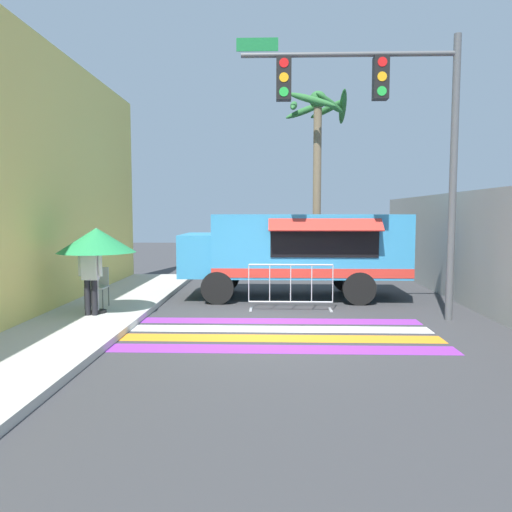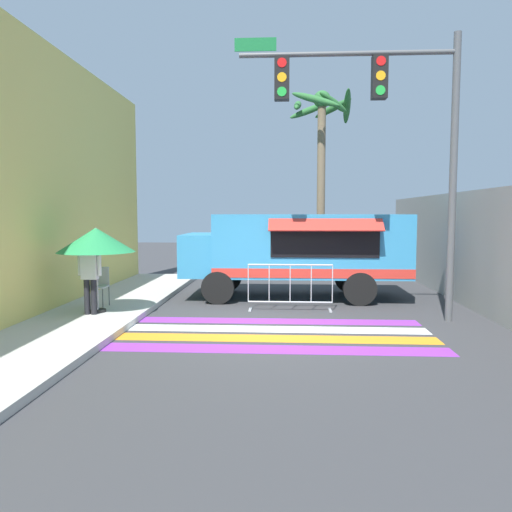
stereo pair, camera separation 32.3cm
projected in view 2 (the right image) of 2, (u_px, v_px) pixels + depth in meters
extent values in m
plane|color=#38383A|center=(269.00, 329.00, 10.19)|extent=(60.00, 60.00, 0.00)
cube|color=#B7B5AD|center=(29.00, 323.00, 10.48)|extent=(4.40, 16.00, 0.14)
cube|color=#E5D166|center=(16.00, 176.00, 10.23)|extent=(0.25, 16.00, 6.26)
cube|color=gray|center=(468.00, 249.00, 12.76)|extent=(0.20, 16.00, 2.92)
cube|color=purple|center=(267.00, 349.00, 8.66)|extent=(6.40, 0.56, 0.01)
cube|color=orange|center=(268.00, 338.00, 9.42)|extent=(6.40, 0.56, 0.01)
cube|color=white|center=(269.00, 329.00, 10.17)|extent=(6.40, 0.56, 0.01)
cube|color=purple|center=(270.00, 321.00, 10.93)|extent=(6.40, 0.56, 0.01)
cube|color=#338CBF|center=(310.00, 245.00, 13.85)|extent=(5.20, 2.37, 1.69)
cube|color=#338CBF|center=(217.00, 254.00, 14.02)|extent=(1.83, 2.18, 1.14)
cube|color=#1E232D|center=(187.00, 244.00, 14.04)|extent=(0.06, 1.89, 0.43)
cube|color=black|center=(325.00, 243.00, 12.62)|extent=(2.75, 0.03, 0.76)
cube|color=red|center=(326.00, 225.00, 12.38)|extent=(2.85, 0.43, 0.31)
cube|color=red|center=(312.00, 274.00, 12.72)|extent=(5.20, 0.01, 0.24)
cylinder|color=black|center=(218.00, 288.00, 12.99)|extent=(0.86, 0.22, 0.86)
cylinder|color=black|center=(227.00, 277.00, 15.16)|extent=(0.86, 0.22, 0.86)
cylinder|color=black|center=(360.00, 289.00, 12.78)|extent=(0.86, 0.22, 0.86)
cylinder|color=black|center=(349.00, 278.00, 14.95)|extent=(0.86, 0.22, 0.86)
cylinder|color=#515456|center=(453.00, 180.00, 10.71)|extent=(0.16, 0.16, 6.16)
cylinder|color=#515456|center=(347.00, 54.00, 10.61)|extent=(4.61, 0.11, 0.11)
cube|color=black|center=(379.00, 77.00, 10.59)|extent=(0.32, 0.28, 0.90)
cylinder|color=red|center=(381.00, 61.00, 10.42)|extent=(0.20, 0.02, 0.20)
cylinder|color=#F2A519|center=(381.00, 76.00, 10.45)|extent=(0.20, 0.02, 0.20)
cylinder|color=green|center=(380.00, 90.00, 10.47)|extent=(0.20, 0.02, 0.20)
cube|color=black|center=(282.00, 79.00, 10.71)|extent=(0.32, 0.28, 0.90)
cylinder|color=red|center=(282.00, 63.00, 10.54)|extent=(0.20, 0.02, 0.20)
cylinder|color=#F2A519|center=(282.00, 77.00, 10.57)|extent=(0.20, 0.02, 0.20)
cylinder|color=green|center=(282.00, 92.00, 10.59)|extent=(0.20, 0.02, 0.20)
cube|color=#197238|center=(255.00, 45.00, 10.69)|extent=(0.90, 0.02, 0.28)
cylinder|color=black|center=(98.00, 311.00, 11.27)|extent=(0.36, 0.36, 0.06)
cylinder|color=#B2B2B7|center=(97.00, 270.00, 11.19)|extent=(0.04, 0.04, 1.91)
cone|color=#268C4C|center=(96.00, 240.00, 11.13)|extent=(1.72, 1.72, 0.55)
cylinder|color=#4C4C51|center=(85.00, 298.00, 11.69)|extent=(0.02, 0.02, 0.47)
cylinder|color=#4C4C51|center=(103.00, 299.00, 11.66)|extent=(0.02, 0.02, 0.47)
cylinder|color=#4C4C51|center=(92.00, 296.00, 12.11)|extent=(0.02, 0.02, 0.47)
cylinder|color=#4C4C51|center=(109.00, 296.00, 12.08)|extent=(0.02, 0.02, 0.47)
cube|color=beige|center=(97.00, 287.00, 11.86)|extent=(0.45, 0.45, 0.03)
cube|color=beige|center=(100.00, 276.00, 12.05)|extent=(0.45, 0.03, 0.44)
cylinder|color=black|center=(87.00, 297.00, 10.98)|extent=(0.13, 0.13, 0.78)
cylinder|color=black|center=(94.00, 297.00, 10.97)|extent=(0.13, 0.13, 0.78)
cube|color=silver|center=(90.00, 265.00, 10.92)|extent=(0.34, 0.20, 0.63)
cylinder|color=silver|center=(80.00, 263.00, 10.93)|extent=(0.09, 0.09, 0.54)
cylinder|color=silver|center=(99.00, 263.00, 10.90)|extent=(0.09, 0.09, 0.54)
sphere|color=tan|center=(89.00, 244.00, 10.88)|extent=(0.22, 0.22, 0.22)
cylinder|color=#B7BABF|center=(290.00, 265.00, 12.07)|extent=(2.04, 0.04, 0.04)
cylinder|color=#B7BABF|center=(290.00, 302.00, 12.14)|extent=(2.04, 0.04, 0.04)
cylinder|color=#B7BABF|center=(248.00, 283.00, 12.16)|extent=(0.02, 0.02, 0.91)
cylinder|color=#B7BABF|center=(269.00, 283.00, 12.13)|extent=(0.02, 0.02, 0.91)
cylinder|color=#B7BABF|center=(290.00, 284.00, 12.10)|extent=(0.02, 0.02, 0.91)
cylinder|color=#B7BABF|center=(311.00, 284.00, 12.07)|extent=(0.02, 0.02, 0.91)
cylinder|color=#B7BABF|center=(332.00, 284.00, 12.05)|extent=(0.02, 0.02, 0.91)
cube|color=#B7BABF|center=(250.00, 309.00, 12.21)|extent=(0.06, 0.44, 0.03)
cube|color=#B7BABF|center=(330.00, 310.00, 12.10)|extent=(0.06, 0.44, 0.03)
cylinder|color=#7A664C|center=(321.00, 193.00, 17.66)|extent=(0.29, 0.29, 6.18)
sphere|color=#2D6B33|center=(322.00, 99.00, 17.39)|extent=(0.60, 0.60, 0.60)
ellipsoid|color=#2D6B33|center=(347.00, 106.00, 17.31)|extent=(0.34, 1.62, 1.09)
ellipsoid|color=#2D6B33|center=(333.00, 108.00, 18.01)|extent=(1.41, 1.08, 0.72)
ellipsoid|color=#2D6B33|center=(310.00, 110.00, 18.20)|extent=(1.63, 0.97, 0.89)
ellipsoid|color=#2D6B33|center=(298.00, 105.00, 17.52)|extent=(0.38, 1.69, 0.75)
ellipsoid|color=#2D6B33|center=(315.00, 99.00, 16.61)|extent=(1.69, 0.78, 0.77)
ellipsoid|color=#2D6B33|center=(333.00, 102.00, 16.86)|extent=(1.18, 0.89, 0.75)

